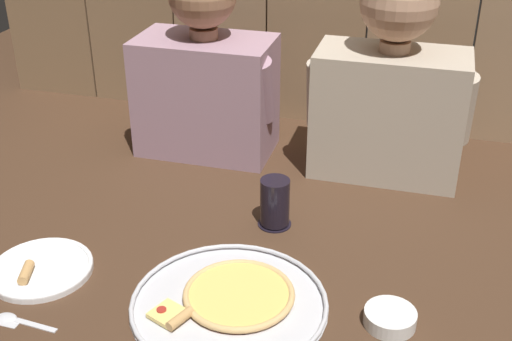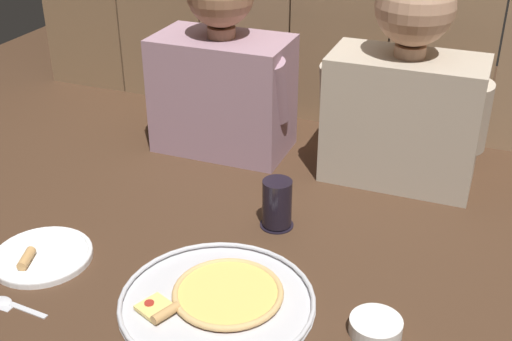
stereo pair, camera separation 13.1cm
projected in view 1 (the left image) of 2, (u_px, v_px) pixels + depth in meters
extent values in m
plane|color=#422B1C|center=(241.00, 260.00, 1.49)|extent=(3.20, 3.20, 0.00)
cylinder|color=silver|center=(229.00, 305.00, 1.35)|extent=(0.41, 0.41, 0.01)
torus|color=silver|center=(229.00, 302.00, 1.34)|extent=(0.41, 0.41, 0.01)
cylinder|color=#B23823|center=(239.00, 296.00, 1.37)|extent=(0.22, 0.22, 0.00)
cylinder|color=#EFC660|center=(239.00, 294.00, 1.36)|extent=(0.22, 0.22, 0.01)
torus|color=tan|center=(239.00, 294.00, 1.36)|extent=(0.23, 0.23, 0.01)
cube|color=#F4D170|center=(168.00, 314.00, 1.31)|extent=(0.08, 0.08, 0.01)
cylinder|color=tan|center=(180.00, 319.00, 1.29)|extent=(0.04, 0.07, 0.02)
cylinder|color=#A3281E|center=(161.00, 310.00, 1.31)|extent=(0.02, 0.02, 0.00)
cylinder|color=white|center=(42.00, 270.00, 1.45)|extent=(0.22, 0.22, 0.01)
torus|color=white|center=(41.00, 267.00, 1.45)|extent=(0.22, 0.22, 0.01)
cylinder|color=tan|center=(26.00, 272.00, 1.41)|extent=(0.04, 0.07, 0.02)
cylinder|color=black|center=(275.00, 223.00, 1.62)|extent=(0.08, 0.08, 0.01)
cylinder|color=black|center=(275.00, 202.00, 1.59)|extent=(0.07, 0.07, 0.12)
cylinder|color=white|center=(390.00, 318.00, 1.29)|extent=(0.10, 0.10, 0.03)
cylinder|color=#B23823|center=(390.00, 315.00, 1.29)|extent=(0.08, 0.08, 0.02)
cube|color=silver|center=(5.00, 322.00, 1.30)|extent=(0.06, 0.02, 0.00)
cube|color=silver|center=(36.00, 325.00, 1.30)|extent=(0.10, 0.02, 0.01)
ellipsoid|color=silver|center=(6.00, 316.00, 1.32)|extent=(0.05, 0.03, 0.01)
cube|color=gray|center=(206.00, 96.00, 1.91)|extent=(0.39, 0.22, 0.34)
cylinder|color=#9E7051|center=(204.00, 33.00, 1.82)|extent=(0.08, 0.08, 0.03)
cylinder|color=gray|center=(144.00, 78.00, 1.90)|extent=(0.08, 0.13, 0.20)
cylinder|color=gray|center=(260.00, 90.00, 1.81)|extent=(0.08, 0.13, 0.20)
cube|color=#B2A38E|center=(388.00, 114.00, 1.79)|extent=(0.40, 0.21, 0.35)
cylinder|color=tan|center=(395.00, 46.00, 1.70)|extent=(0.08, 0.08, 0.03)
sphere|color=tan|center=(399.00, 2.00, 1.64)|extent=(0.20, 0.20, 0.20)
cylinder|color=#B2A38E|center=(321.00, 95.00, 1.77)|extent=(0.08, 0.11, 0.20)
cylinder|color=#B2A38E|center=(459.00, 109.00, 1.69)|extent=(0.08, 0.11, 0.20)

